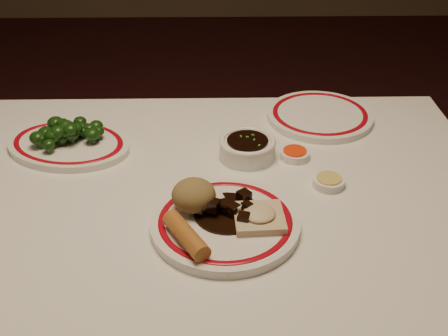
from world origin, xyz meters
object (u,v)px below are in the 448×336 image
at_px(spring_roll, 186,235).
at_px(stirfry_heap, 228,209).
at_px(dining_table, 196,238).
at_px(fried_wonton, 259,216).
at_px(broccoli_pile, 66,132).
at_px(rice_mound, 194,195).
at_px(broccoli_plate, 69,144).
at_px(soy_bowl, 247,149).
at_px(main_plate, 225,223).

bearing_deg(spring_roll, stirfry_heap, 17.80).
height_order(dining_table, stirfry_heap, stirfry_heap).
distance_m(fried_wonton, broccoli_pile, 0.50).
bearing_deg(fried_wonton, rice_mound, 160.85).
xyz_separation_m(broccoli_plate, soy_bowl, (0.39, -0.05, 0.01)).
xyz_separation_m(dining_table, soy_bowl, (0.11, 0.16, 0.11)).
distance_m(dining_table, broccoli_pile, 0.37).
distance_m(main_plate, fried_wonton, 0.06).
xyz_separation_m(fried_wonton, broccoli_pile, (-0.40, 0.29, 0.01)).
relative_size(stirfry_heap, soy_bowl, 1.06).
bearing_deg(rice_mound, broccoli_plate, 138.39).
height_order(stirfry_heap, broccoli_plate, stirfry_heap).
xyz_separation_m(rice_mound, spring_roll, (-0.01, -0.10, -0.01)).
relative_size(stirfry_heap, broccoli_plate, 0.38).
distance_m(dining_table, soy_bowl, 0.22).
distance_m(rice_mound, fried_wonton, 0.12).
xyz_separation_m(rice_mound, fried_wonton, (0.12, -0.04, -0.02)).
bearing_deg(main_plate, spring_roll, -137.77).
bearing_deg(stirfry_heap, main_plate, -104.01).
height_order(main_plate, broccoli_pile, broccoli_pile).
height_order(fried_wonton, stirfry_heap, stirfry_heap).
distance_m(rice_mound, broccoli_pile, 0.38).
height_order(rice_mound, broccoli_plate, rice_mound).
height_order(spring_roll, broccoli_pile, broccoli_pile).
bearing_deg(broccoli_pile, fried_wonton, -36.38).
bearing_deg(rice_mound, broccoli_pile, 138.16).
bearing_deg(dining_table, stirfry_heap, -46.62).
distance_m(main_plate, soy_bowl, 0.25).
relative_size(fried_wonton, broccoli_pile, 0.60).
bearing_deg(main_plate, broccoli_pile, 139.50).
relative_size(broccoli_plate, soy_bowl, 2.77).
bearing_deg(main_plate, dining_table, 124.28).
height_order(rice_mound, broccoli_pile, rice_mound).
xyz_separation_m(stirfry_heap, broccoli_plate, (-0.34, 0.27, -0.02)).
xyz_separation_m(main_plate, stirfry_heap, (0.00, 0.02, 0.02)).
distance_m(stirfry_heap, soy_bowl, 0.23).
bearing_deg(rice_mound, spring_roll, -96.17).
xyz_separation_m(spring_roll, fried_wonton, (0.13, 0.06, -0.01)).
distance_m(dining_table, main_plate, 0.14).
distance_m(dining_table, broccoli_plate, 0.36).
relative_size(main_plate, soy_bowl, 2.76).
xyz_separation_m(spring_roll, stirfry_heap, (0.07, 0.08, -0.01)).
bearing_deg(broccoli_pile, main_plate, -40.50).
bearing_deg(stirfry_heap, spring_roll, -132.05).
height_order(rice_mound, soy_bowl, rice_mound).
height_order(fried_wonton, broccoli_pile, broccoli_pile).
height_order(spring_roll, soy_bowl, spring_roll).
bearing_deg(soy_bowl, stirfry_heap, -102.00).
xyz_separation_m(main_plate, broccoli_plate, (-0.34, 0.29, -0.00)).
relative_size(dining_table, broccoli_plate, 3.66).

